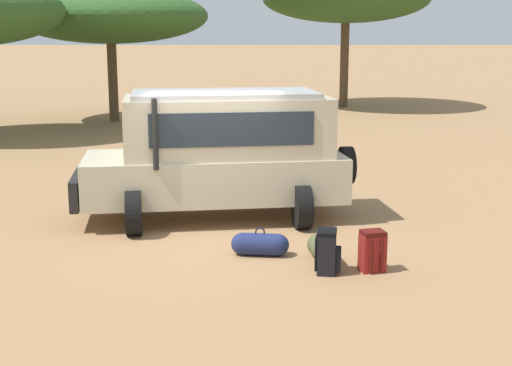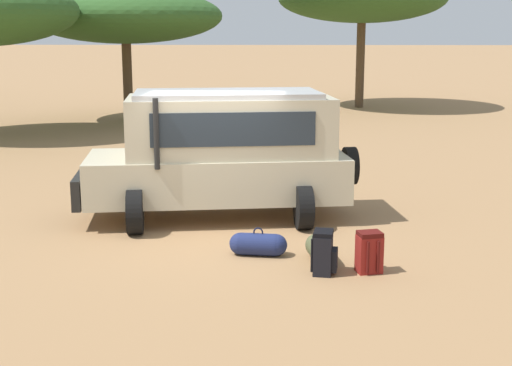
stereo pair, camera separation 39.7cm
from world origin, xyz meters
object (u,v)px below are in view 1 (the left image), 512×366
at_px(backpack_beside_front_wheel, 372,251).
at_px(duffel_bag_low_black_case, 260,244).
at_px(safari_vehicle, 220,152).
at_px(acacia_tree_right_mid, 110,16).
at_px(duffel_bag_soft_canvas, 323,249).
at_px(backpack_cluster_center, 328,252).

height_order(backpack_beside_front_wheel, duffel_bag_low_black_case, backpack_beside_front_wheel).
relative_size(safari_vehicle, backpack_beside_front_wheel, 8.66).
xyz_separation_m(backpack_beside_front_wheel, acacia_tree_right_mid, (-7.51, 18.08, 3.77)).
height_order(safari_vehicle, acacia_tree_right_mid, acacia_tree_right_mid).
bearing_deg(backpack_beside_front_wheel, duffel_bag_soft_canvas, 145.27).
height_order(safari_vehicle, backpack_beside_front_wheel, safari_vehicle).
height_order(safari_vehicle, duffel_bag_soft_canvas, safari_vehicle).
distance_m(safari_vehicle, duffel_bag_low_black_case, 2.71).
distance_m(duffel_bag_low_black_case, acacia_tree_right_mid, 18.69).
relative_size(backpack_cluster_center, duffel_bag_low_black_case, 0.70).
distance_m(duffel_bag_low_black_case, duffel_bag_soft_canvas, 1.03).
xyz_separation_m(duffel_bag_low_black_case, acacia_tree_right_mid, (-5.82, 17.32, 3.90)).
xyz_separation_m(backpack_beside_front_wheel, duffel_bag_low_black_case, (-1.69, 0.75, -0.12)).
bearing_deg(duffel_bag_low_black_case, backpack_beside_front_wheel, -24.08).
bearing_deg(acacia_tree_right_mid, backpack_cluster_center, -69.40).
height_order(duffel_bag_low_black_case, duffel_bag_soft_canvas, duffel_bag_soft_canvas).
relative_size(safari_vehicle, backpack_cluster_center, 8.26).
bearing_deg(duffel_bag_soft_canvas, backpack_beside_front_wheel, -34.73).
xyz_separation_m(backpack_cluster_center, duffel_bag_low_black_case, (-1.01, 0.85, -0.14)).
bearing_deg(safari_vehicle, backpack_beside_front_wheel, -51.72).
relative_size(duffel_bag_low_black_case, duffel_bag_soft_canvas, 1.04).
distance_m(backpack_beside_front_wheel, duffel_bag_low_black_case, 1.85).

